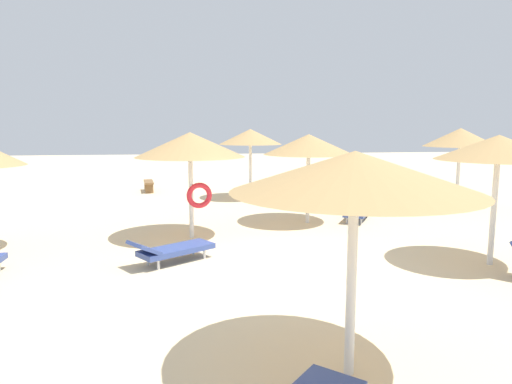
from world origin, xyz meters
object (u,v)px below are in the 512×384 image
at_px(lounger_2, 358,210).
at_px(lounger_4, 403,197).
at_px(parasol_0, 190,146).
at_px(parasol_4, 460,138).
at_px(lounger_0, 171,249).
at_px(parasol_2, 309,145).
at_px(parasol_6, 355,172).
at_px(bench_0, 149,184).
at_px(parasol_7, 250,137).
at_px(parasol_5, 498,148).

xyz_separation_m(lounger_2, lounger_4, (2.68, 2.38, 0.00)).
xyz_separation_m(parasol_0, parasol_4, (9.80, 3.38, 0.09)).
xyz_separation_m(parasol_4, lounger_0, (-10.25, -5.67, -2.28)).
height_order(parasol_2, lounger_0, parasol_2).
distance_m(parasol_0, lounger_2, 6.03).
relative_size(parasol_6, bench_0, 1.90).
relative_size(parasol_6, parasol_7, 1.01).
bearing_deg(parasol_2, parasol_4, 17.40).
xyz_separation_m(parasol_2, lounger_4, (4.44, 2.65, -2.12)).
bearing_deg(bench_0, lounger_0, -82.42).
bearing_deg(parasol_7, parasol_5, -67.76).
distance_m(parasol_6, lounger_0, 5.89).
bearing_deg(bench_0, parasol_4, -26.03).
relative_size(parasol_2, bench_0, 1.80).
bearing_deg(lounger_0, parasol_2, 42.66).
xyz_separation_m(parasol_0, lounger_2, (5.36, 1.71, -2.18)).
relative_size(lounger_2, bench_0, 1.27).
distance_m(parasol_5, parasol_6, 5.98).
xyz_separation_m(parasol_5, lounger_2, (-1.12, 5.07, -2.23)).
bearing_deg(parasol_7, parasol_2, -77.15).
bearing_deg(parasol_6, parasol_4, 53.36).
distance_m(parasol_2, parasol_5, 5.60).
height_order(parasol_4, parasol_5, parasol_4).
relative_size(parasol_2, lounger_4, 1.43).
bearing_deg(parasol_6, lounger_4, 61.54).
relative_size(parasol_4, lounger_2, 1.50).
height_order(parasol_2, parasol_6, parasol_2).
xyz_separation_m(parasol_2, bench_0, (-5.56, 7.69, -2.10)).
distance_m(parasol_7, bench_0, 5.58).
xyz_separation_m(parasol_6, lounger_4, (6.13, 11.31, -2.16)).
distance_m(parasol_7, lounger_4, 6.51).
height_order(parasol_0, parasol_4, parasol_4).
relative_size(parasol_5, bench_0, 1.84).
distance_m(parasol_6, bench_0, 16.94).
height_order(parasol_6, lounger_2, parasol_6).
height_order(parasol_6, bench_0, parasol_6).
xyz_separation_m(parasol_7, lounger_0, (-2.89, -8.81, -2.25)).
xyz_separation_m(parasol_5, parasol_6, (-4.57, -3.86, -0.07)).
bearing_deg(lounger_2, bench_0, 134.62).
relative_size(parasol_5, lounger_4, 1.45).
xyz_separation_m(parasol_0, lounger_0, (-0.45, -2.29, -2.19)).
bearing_deg(parasol_0, parasol_7, 69.54).
xyz_separation_m(parasol_2, parasol_5, (2.88, -4.80, 0.11)).
xyz_separation_m(parasol_2, parasol_4, (6.20, 1.94, 0.15)).
relative_size(parasol_4, lounger_0, 1.51).
bearing_deg(lounger_4, lounger_0, -143.10).
bearing_deg(bench_0, parasol_6, -76.66).
bearing_deg(lounger_0, parasol_6, -64.46).
bearing_deg(parasol_0, lounger_4, 26.96).
height_order(parasol_4, bench_0, parasol_4).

